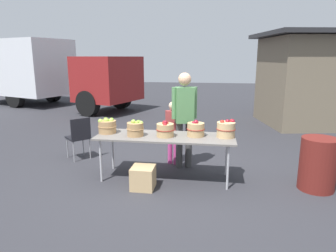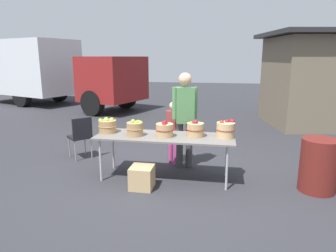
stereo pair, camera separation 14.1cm
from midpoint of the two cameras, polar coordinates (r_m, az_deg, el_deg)
The scene contains 14 objects.
ground_plane at distance 5.28m, azimuth 0.18°, elevation -9.76°, with size 40.00×40.00×0.00m, color #2D2D33.
market_table at distance 5.05m, azimuth 0.19°, elevation -2.30°, with size 2.30×0.76×0.75m.
apple_basket_green_0 at distance 5.32m, azimuth -10.58°, elevation 0.07°, with size 0.32×0.32×0.27m.
apple_basket_green_1 at distance 5.04m, azimuth -5.42°, elevation -0.46°, with size 0.29×0.29×0.28m.
apple_basket_red_0 at distance 4.97m, azimuth 0.17°, elevation -0.67°, with size 0.30×0.30×0.27m.
apple_basket_red_1 at distance 5.01m, azimuth 5.96°, elevation -0.61°, with size 0.30×0.30×0.28m.
apple_basket_red_2 at distance 5.00m, azimuth 11.60°, elevation -0.67°, with size 0.32×0.32×0.29m.
vendor_adult at distance 5.52m, azimuth 3.90°, elevation 2.46°, with size 0.45×0.32×1.76m.
child_customer at distance 5.74m, azimuth 1.76°, elevation -0.35°, with size 0.31×0.23×1.22m.
box_truck at distance 14.07m, azimuth -21.58°, elevation 9.76°, with size 7.98×4.61×2.75m.
food_kiosk at distance 10.26m, azimuth 27.57°, elevation 7.81°, with size 4.00×3.53×2.74m.
folding_chair at distance 6.34m, azimuth -15.50°, elevation -1.51°, with size 0.57×0.57×0.86m.
trash_barrel at distance 5.23m, azimuth 27.17°, elevation -6.61°, with size 0.55×0.55×0.83m, color maroon.
produce_crate at distance 4.85m, azimuth -4.08°, elevation -9.62°, with size 0.36×0.36×0.36m, color tan.
Camera 2 is at (0.93, -4.78, 2.03)m, focal length 32.38 mm.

